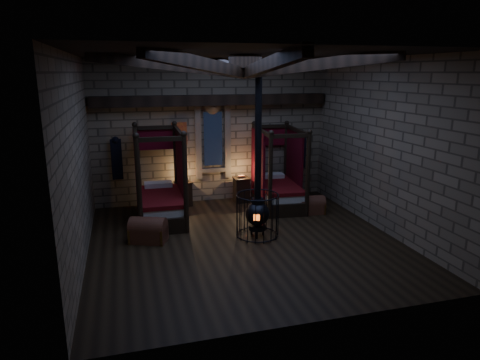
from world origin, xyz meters
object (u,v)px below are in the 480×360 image
object	(u,v)px
trunk_left	(148,231)
trunk_right	(311,205)
bed_left	(160,198)
stove	(257,211)
bed_right	(278,187)

from	to	relation	value
trunk_left	trunk_right	xyz separation A→B (m)	(4.53, 0.89, -0.04)
bed_left	trunk_right	size ratio (longest dim) A/B	3.24
trunk_left	trunk_right	distance (m)	4.62
bed_left	trunk_left	distance (m)	1.62
bed_left	stove	xyz separation A→B (m)	(2.12, -1.88, 0.04)
trunk_right	stove	xyz separation A→B (m)	(-1.99, -1.25, 0.40)
bed_right	trunk_right	world-z (taller)	bed_right
bed_right	stove	distance (m)	2.58
bed_left	trunk_left	size ratio (longest dim) A/B	2.52
trunk_left	trunk_right	size ratio (longest dim) A/B	1.29
trunk_left	stove	size ratio (longest dim) A/B	0.23
trunk_left	stove	bearing A→B (deg)	14.14
bed_left	trunk_right	world-z (taller)	bed_left
stove	trunk_right	bearing A→B (deg)	53.42
trunk_right	bed_left	bearing A→B (deg)	176.45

